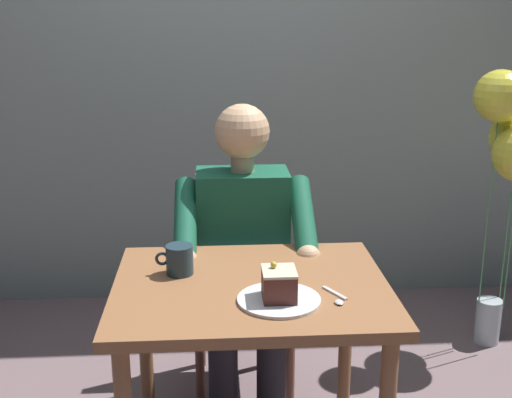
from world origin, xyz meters
TOP-DOWN VIEW (x-y plane):
  - cafe_rear_panel at (0.00, -1.58)m, footprint 6.40×0.12m
  - dining_table at (0.00, 0.00)m, footprint 0.87×0.70m
  - chair at (0.00, -0.65)m, footprint 0.42×0.42m
  - seated_person at (-0.00, -0.48)m, footprint 0.53×0.58m
  - dessert_plate at (-0.08, 0.14)m, footprint 0.25×0.25m
  - cake_slice at (-0.07, 0.14)m, footprint 0.10×0.11m
  - coffee_cup at (0.23, -0.10)m, footprint 0.12×0.09m
  - dessert_spoon at (-0.25, 0.13)m, footprint 0.06×0.14m
  - balloon_display at (-1.21, -0.86)m, footprint 0.38×0.37m

SIDE VIEW (x-z plane):
  - chair at x=0.00m, z-range 0.04..0.94m
  - dining_table at x=0.00m, z-range 0.26..0.99m
  - seated_person at x=0.00m, z-range 0.03..1.25m
  - dessert_spoon at x=-0.25m, z-range 0.73..0.74m
  - dessert_plate at x=-0.08m, z-range 0.73..0.74m
  - coffee_cup at x=0.23m, z-range 0.73..0.83m
  - cake_slice at x=-0.07m, z-range 0.73..0.84m
  - balloon_display at x=-1.21m, z-range 0.32..1.64m
  - cafe_rear_panel at x=0.00m, z-range 0.00..3.00m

